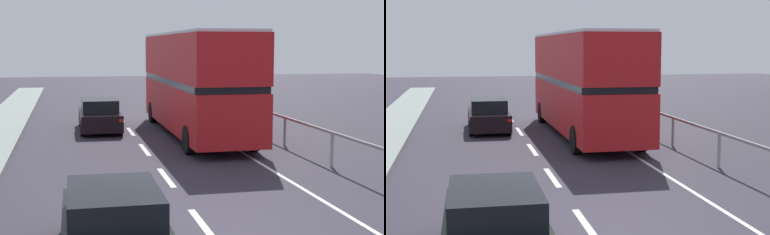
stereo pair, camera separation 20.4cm
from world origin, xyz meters
TOP-DOWN VIEW (x-y plane):
  - lane_paint_markings at (1.93, 8.25)m, footprint 3.40×46.00m
  - bridge_side_railing at (5.21, 9.00)m, footprint 0.10×42.00m
  - double_decker_bus_red at (2.54, 12.29)m, footprint 2.64×11.34m
  - hatchback_car_near at (-1.97, -1.09)m, footprint 1.80×4.08m
  - sedan_car_ahead at (-1.29, 14.36)m, footprint 1.75×4.29m

SIDE VIEW (x-z plane):
  - lane_paint_markings at x=1.93m, z-range 0.00..0.01m
  - hatchback_car_near at x=-1.97m, z-range -0.02..1.32m
  - sedan_car_ahead at x=-1.29m, z-range -0.03..1.40m
  - bridge_side_railing at x=5.21m, z-range 0.35..1.46m
  - double_decker_bus_red at x=2.54m, z-range 0.15..4.40m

